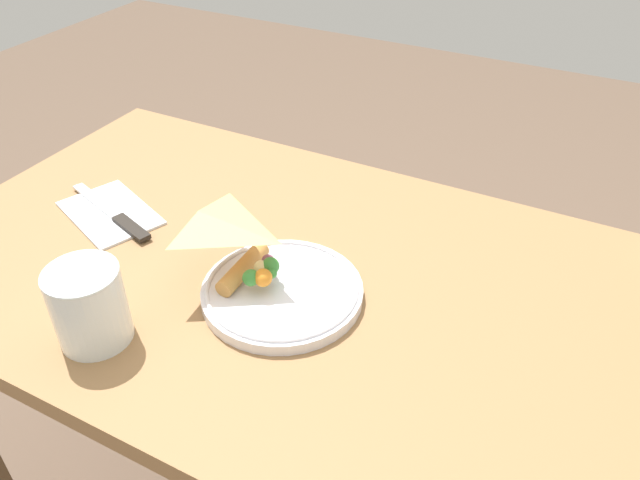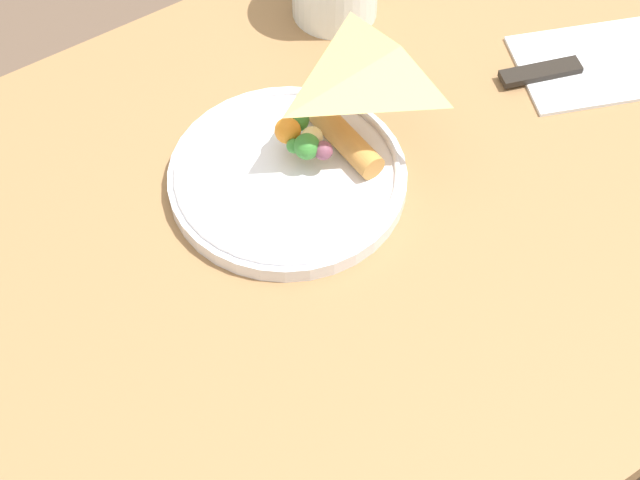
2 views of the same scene
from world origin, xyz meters
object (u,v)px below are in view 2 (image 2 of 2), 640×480
object	(u,v)px
dining_table	(344,284)
napkin_folded	(602,63)
plate_pizza	(290,171)
butter_knife	(592,62)

from	to	relation	value
dining_table	napkin_folded	xyz separation A→B (m)	(0.31, 0.01, 0.13)
plate_pizza	butter_knife	distance (m)	0.33
butter_knife	napkin_folded	bearing A→B (deg)	-0.00
dining_table	plate_pizza	xyz separation A→B (m)	(-0.03, 0.05, 0.14)
dining_table	butter_knife	size ratio (longest dim) A/B	5.09
dining_table	butter_knife	bearing A→B (deg)	2.00
plate_pizza	butter_knife	xyz separation A→B (m)	(0.33, -0.04, -0.01)
plate_pizza	butter_knife	world-z (taller)	plate_pizza
dining_table	plate_pizza	size ratio (longest dim) A/B	5.07
dining_table	butter_knife	distance (m)	0.33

